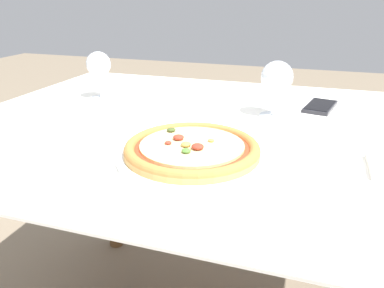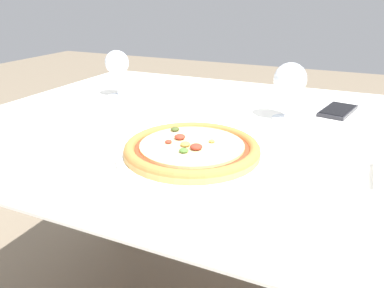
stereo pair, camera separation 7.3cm
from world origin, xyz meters
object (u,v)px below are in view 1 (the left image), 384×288
at_px(pizza_plate, 192,150).
at_px(wine_glass_far_left, 99,66).
at_px(cell_phone, 320,106).
at_px(wine_glass_far_right, 277,79).
at_px(dining_table, 205,157).

distance_m(pizza_plate, wine_glass_far_left, 0.53).
relative_size(pizza_plate, cell_phone, 1.92).
bearing_deg(cell_phone, wine_glass_far_right, -134.35).
distance_m(wine_glass_far_right, cell_phone, 0.19).
xyz_separation_m(pizza_plate, wine_glass_far_right, (0.12, 0.32, 0.08)).
height_order(pizza_plate, cell_phone, pizza_plate).
bearing_deg(cell_phone, dining_table, -139.58).
height_order(pizza_plate, wine_glass_far_right, wine_glass_far_right).
relative_size(pizza_plate, wine_glass_far_left, 2.08).
bearing_deg(wine_glass_far_right, dining_table, -144.10).
bearing_deg(wine_glass_far_left, cell_phone, 9.07).
relative_size(dining_table, wine_glass_far_right, 8.63).
height_order(wine_glass_far_right, cell_phone, wine_glass_far_right).
distance_m(dining_table, wine_glass_far_left, 0.44).
relative_size(wine_glass_far_left, cell_phone, 0.92).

